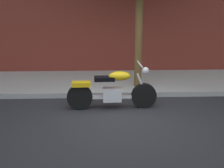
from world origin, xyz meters
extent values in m
plane|color=#28282D|center=(0.00, 0.00, 0.00)|extent=(60.00, 60.00, 0.00)
cube|color=#A9A9A9|center=(0.00, 2.70, 0.07)|extent=(18.17, 2.57, 0.14)
cylinder|color=black|center=(0.55, 0.63, 0.30)|extent=(0.61, 0.14, 0.61)
cylinder|color=black|center=(-1.00, 0.58, 0.30)|extent=(0.61, 0.14, 0.61)
cube|color=silver|center=(-0.22, 0.61, 0.35)|extent=(0.45, 0.29, 0.32)
cube|color=silver|center=(-0.22, 0.61, 0.28)|extent=(1.40, 0.13, 0.06)
ellipsoid|color=yellow|center=(-0.04, 0.61, 0.81)|extent=(0.53, 0.28, 0.22)
cube|color=black|center=(-0.40, 0.60, 0.75)|extent=(0.49, 0.26, 0.10)
cube|color=yellow|center=(-0.95, 0.58, 0.63)|extent=(0.45, 0.25, 0.10)
cylinder|color=silver|center=(0.49, 0.63, 0.58)|extent=(0.27, 0.06, 0.58)
cylinder|color=silver|center=(0.43, 0.63, 1.09)|extent=(0.06, 0.70, 0.04)
sphere|color=silver|center=(0.57, 0.63, 0.93)|extent=(0.17, 0.17, 0.17)
cylinder|color=silver|center=(-0.48, 0.76, 0.25)|extent=(0.80, 0.12, 0.09)
cylinder|color=brown|center=(0.57, 2.06, 1.74)|extent=(0.20, 0.20, 3.49)
camera|label=1|loc=(-0.49, -6.21, 2.57)|focal=47.96mm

